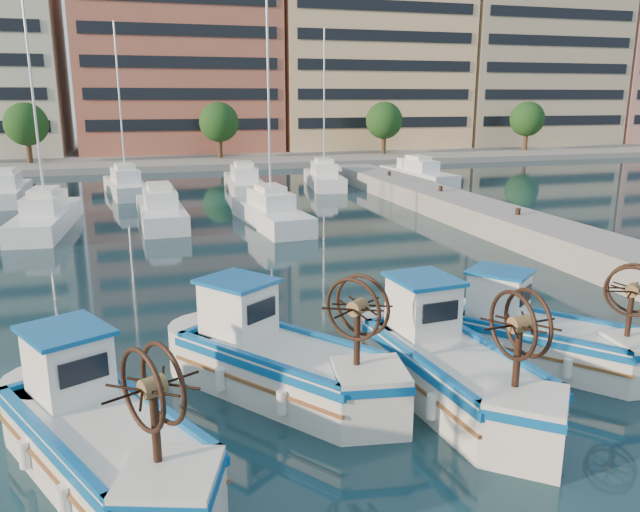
{
  "coord_description": "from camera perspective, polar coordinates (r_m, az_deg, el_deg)",
  "views": [
    {
      "loc": [
        -4.2,
        -11.41,
        6.59
      ],
      "look_at": [
        1.4,
        7.81,
        1.5
      ],
      "focal_mm": 35.0,
      "sensor_mm": 36.0,
      "label": 1
    }
  ],
  "objects": [
    {
      "name": "fishing_boat_d",
      "position": [
        16.81,
        19.36,
        -6.71
      ],
      "size": [
        4.29,
        4.65,
        2.92
      ],
      "rotation": [
        0.0,
        0.0,
        0.68
      ],
      "color": "silver",
      "rests_on": "ground"
    },
    {
      "name": "fishing_boat_a",
      "position": [
        12.1,
        -19.53,
        -14.85
      ],
      "size": [
        3.98,
        5.2,
        3.14
      ],
      "rotation": [
        0.0,
        0.0,
        0.47
      ],
      "color": "silver",
      "rests_on": "ground"
    },
    {
      "name": "ground",
      "position": [
        13.82,
        3.61,
        -14.23
      ],
      "size": [
        300.0,
        300.0,
        0.0
      ],
      "primitive_type": "plane",
      "color": "#193C43",
      "rests_on": "ground"
    },
    {
      "name": "fishing_boat_c",
      "position": [
        14.34,
        11.71,
        -9.49
      ],
      "size": [
        2.56,
        5.24,
        3.21
      ],
      "rotation": [
        0.0,
        0.0,
        0.1
      ],
      "color": "silver",
      "rests_on": "ground"
    },
    {
      "name": "yacht_marina",
      "position": [
        39.85,
        -14.17,
        5.08
      ],
      "size": [
        36.29,
        22.29,
        11.5
      ],
      "color": "white",
      "rests_on": "ground"
    },
    {
      "name": "fishing_boat_b",
      "position": [
        14.36,
        -3.97,
        -9.21
      ],
      "size": [
        4.55,
        5.13,
        3.18
      ],
      "rotation": [
        0.0,
        0.0,
        0.64
      ],
      "color": "silver",
      "rests_on": "ground"
    },
    {
      "name": "quay",
      "position": [
        26.61,
        24.63,
        -0.06
      ],
      "size": [
        3.0,
        60.0,
        1.2
      ],
      "primitive_type": "cube",
      "color": "gray",
      "rests_on": "ground"
    },
    {
      "name": "waterfront",
      "position": [
        77.75,
        -6.55,
        17.5
      ],
      "size": [
        180.0,
        40.0,
        25.6
      ],
      "color": "gray",
      "rests_on": "ground"
    }
  ]
}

